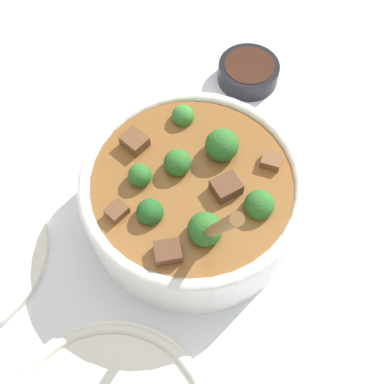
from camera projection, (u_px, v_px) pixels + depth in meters
The scene contains 3 objects.
ground_plane at pixel (192, 214), 0.68m from camera, with size 4.00×4.00×0.00m, color silver.
stew_bowl at pixel (192, 195), 0.63m from camera, with size 0.29×0.29×0.28m.
condiment_bowl at pixel (248, 71), 0.78m from camera, with size 0.10×0.10×0.03m.
Camera 1 is at (0.22, -0.21, 0.61)m, focal length 45.00 mm.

